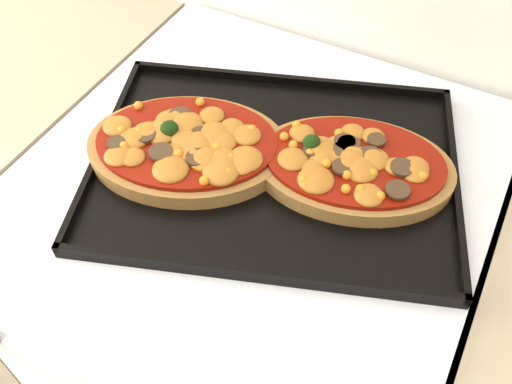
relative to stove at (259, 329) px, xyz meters
The scene contains 4 objects.
stove is the anchor object (origin of this frame).
baking_tray 0.47m from the stove, 28.93° to the left, with size 0.46×0.34×0.02m, color black.
pizza_left 0.49m from the stove, 163.47° to the right, with size 0.26×0.18×0.04m, color #955F33, non-canonical shape.
pizza_right 0.50m from the stove, 20.73° to the left, with size 0.25×0.17×0.04m, color #955F33, non-canonical shape.
Camera 1 is at (0.24, 1.26, 1.46)m, focal length 40.00 mm.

